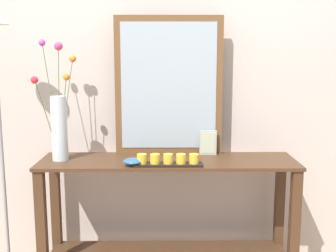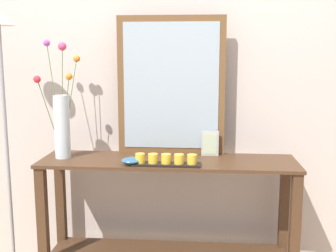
# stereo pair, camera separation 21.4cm
# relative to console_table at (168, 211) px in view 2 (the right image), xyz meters

# --- Properties ---
(wall_back) EXTENTS (6.40, 0.08, 2.70)m
(wall_back) POSITION_rel_console_table_xyz_m (0.00, 0.32, 0.83)
(wall_back) COLOR beige
(wall_back) RESTS_ON ground
(console_table) EXTENTS (1.53, 0.40, 0.84)m
(console_table) POSITION_rel_console_table_xyz_m (0.00, 0.00, 0.00)
(console_table) COLOR #472D1C
(console_table) RESTS_ON ground
(mirror_leaning) EXTENTS (0.67, 0.03, 0.86)m
(mirror_leaning) POSITION_rel_console_table_xyz_m (0.01, 0.17, 0.75)
(mirror_leaning) COLOR brown
(mirror_leaning) RESTS_ON console_table
(tall_vase_left) EXTENTS (0.21, 0.26, 0.71)m
(tall_vase_left) POSITION_rel_console_table_xyz_m (-0.65, 0.01, 0.56)
(tall_vase_left) COLOR silver
(tall_vase_left) RESTS_ON console_table
(candle_tray) EXTENTS (0.39, 0.09, 0.07)m
(candle_tray) POSITION_rel_console_table_xyz_m (-0.00, -0.13, 0.35)
(candle_tray) COLOR black
(candle_tray) RESTS_ON console_table
(picture_frame_small) EXTENTS (0.11, 0.01, 0.16)m
(picture_frame_small) POSITION_rel_console_table_xyz_m (0.25, 0.13, 0.40)
(picture_frame_small) COLOR #B7B2AD
(picture_frame_small) RESTS_ON console_table
(decorative_bowl) EXTENTS (0.11, 0.11, 0.04)m
(decorative_bowl) POSITION_rel_console_table_xyz_m (-0.20, -0.13, 0.35)
(decorative_bowl) COLOR #2D5B84
(decorative_bowl) RESTS_ON console_table
(floor_lamp) EXTENTS (0.24, 0.24, 1.73)m
(floor_lamp) POSITION_rel_console_table_xyz_m (-0.97, -0.06, 0.65)
(floor_lamp) COLOR #9E9EA3
(floor_lamp) RESTS_ON ground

